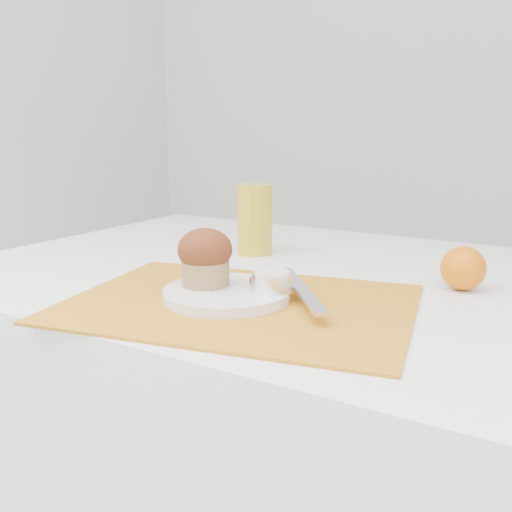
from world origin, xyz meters
The scene contains 11 objects.
table centered at (0.00, 0.05, 0.38)m, with size 1.20×0.80×0.75m, color white.
placemat centered at (-0.01, -0.16, 0.75)m, with size 0.47×0.34×0.00m, color #C2781B.
plate centered at (-0.03, -0.15, 0.76)m, with size 0.18×0.18×0.01m, color silver.
ramekin centered at (0.03, -0.13, 0.78)m, with size 0.06×0.06×0.03m, color white.
cream centered at (0.03, -0.13, 0.79)m, with size 0.05×0.05×0.01m, color silver.
raspberry_near centered at (0.00, -0.11, 0.78)m, with size 0.02×0.02×0.02m, color #510302.
raspberry_far centered at (0.00, -0.12, 0.78)m, with size 0.02×0.02×0.02m, color #61020F.
butter_knife centered at (0.07, -0.11, 0.77)m, with size 0.22×0.02×0.01m, color silver.
orange centered at (0.24, 0.08, 0.78)m, with size 0.07×0.07×0.07m, color orange.
juice_glass centered at (-0.15, 0.13, 0.82)m, with size 0.07×0.07×0.13m, color gold.
muffin centered at (-0.07, -0.15, 0.81)m, with size 0.08×0.08×0.08m.
Camera 1 is at (0.40, -0.79, 0.99)m, focal length 40.00 mm.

